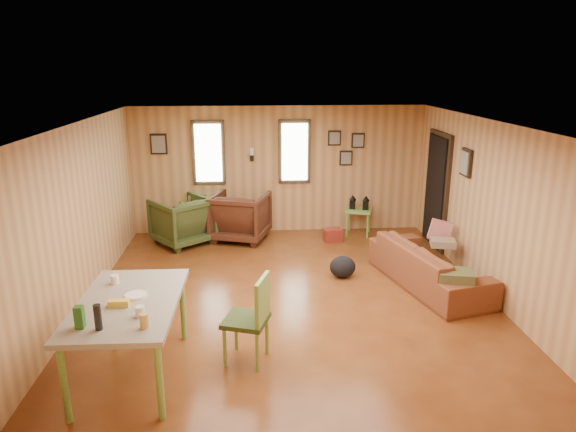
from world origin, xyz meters
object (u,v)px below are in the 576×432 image
object	(u,v)px
side_table	(359,208)
dining_table	(128,308)
recliner_brown	(240,214)
end_table	(199,212)
sofa	(429,258)
recliner_green	(182,219)

from	to	relation	value
side_table	dining_table	distance (m)	5.53
recliner_brown	end_table	distance (m)	0.89
end_table	dining_table	world-z (taller)	dining_table
end_table	side_table	size ratio (longest dim) A/B	1.01
sofa	recliner_brown	bearing A→B (deg)	36.06
recliner_brown	end_table	xyz separation A→B (m)	(-0.80, 0.38, -0.05)
recliner_brown	end_table	size ratio (longest dim) A/B	1.25
sofa	recliner_brown	distance (m)	3.58
recliner_brown	sofa	bearing A→B (deg)	157.97
recliner_brown	recliner_green	xyz separation A→B (m)	(-1.04, -0.16, -0.02)
sofa	recliner_green	bearing A→B (deg)	46.38
side_table	sofa	bearing A→B (deg)	-77.58
recliner_green	dining_table	size ratio (longest dim) A/B	0.56
recliner_brown	side_table	size ratio (longest dim) A/B	1.27
side_table	dining_table	size ratio (longest dim) A/B	0.46
sofa	side_table	world-z (taller)	sofa
recliner_green	side_table	world-z (taller)	recliner_green
end_table	recliner_green	bearing A→B (deg)	-113.94
side_table	dining_table	bearing A→B (deg)	-126.17
recliner_green	end_table	bearing A→B (deg)	-153.00
end_table	dining_table	size ratio (longest dim) A/B	0.47
sofa	end_table	bearing A→B (deg)	38.89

